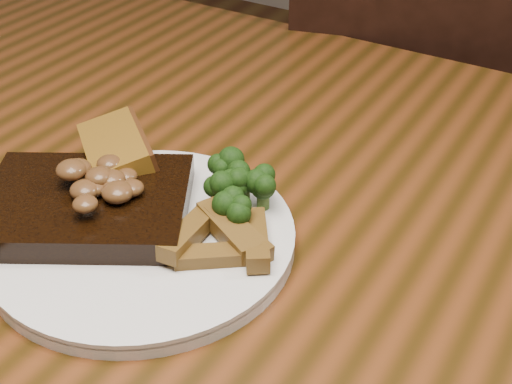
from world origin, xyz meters
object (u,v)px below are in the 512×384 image
steak (86,206)px  potato_wedges (204,252)px  plate (143,240)px  chair_far (424,142)px  dining_table (262,301)px  garlic_bread (117,165)px

steak → potato_wedges: size_ratio=1.86×
plate → potato_wedges: (0.07, -0.00, 0.02)m
potato_wedges → steak: bearing=-178.5°
chair_far → potato_wedges: bearing=76.1°
dining_table → plate: bearing=-136.0°
steak → garlic_bread: bearing=79.1°
chair_far → garlic_bread: (-0.12, -0.63, 0.26)m
chair_far → steak: 0.76m
plate → steak: size_ratio=1.49×
plate → steak: (-0.06, -0.01, 0.02)m
potato_wedges → dining_table: bearing=82.7°
dining_table → plate: (-0.08, -0.08, 0.10)m
potato_wedges → chair_far: bearing=92.1°
chair_far → potato_wedges: 0.75m
chair_far → potato_wedges: size_ratio=9.45×
plate → dining_table: bearing=44.0°
steak → garlic_bread: (-0.02, 0.07, -0.00)m
dining_table → plate: size_ratio=5.87×
plate → garlic_bread: (-0.08, 0.06, 0.02)m
dining_table → steak: 0.20m
steak → potato_wedges: steak is taller
chair_far → plate: bearing=70.4°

